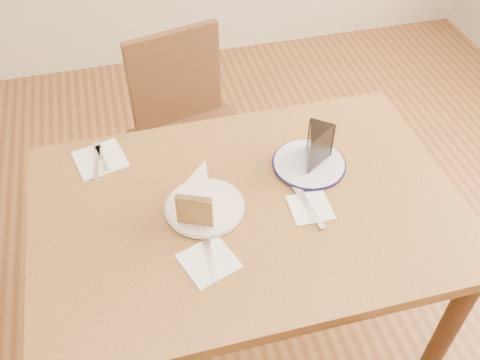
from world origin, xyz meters
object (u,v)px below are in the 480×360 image
at_px(plate_cream, 205,207).
at_px(carrot_cake, 201,192).
at_px(table, 247,227).
at_px(chair_far, 193,136).
at_px(plate_navy, 309,164).
at_px(chocolate_cake, 315,149).

distance_m(plate_cream, carrot_cake, 0.05).
distance_m(table, plate_cream, 0.16).
bearing_deg(plate_cream, carrot_cake, 129.62).
height_order(chair_far, plate_cream, chair_far).
bearing_deg(table, plate_cream, 172.34).
xyz_separation_m(table, chair_far, (-0.05, 0.63, -0.16)).
bearing_deg(plate_navy, chair_far, 117.55).
height_order(plate_cream, plate_navy, same).
bearing_deg(chocolate_cake, chair_far, -23.50).
relative_size(chair_far, chocolate_cake, 7.96).
bearing_deg(chocolate_cake, plate_navy, 7.98).
relative_size(plate_cream, plate_navy, 1.01).
relative_size(chair_far, plate_cream, 4.09).
distance_m(table, chair_far, 0.65).
relative_size(plate_cream, carrot_cake, 1.61).
bearing_deg(plate_cream, plate_navy, 15.23).
bearing_deg(chair_far, carrot_cake, 69.65).
bearing_deg(plate_navy, plate_cream, -164.77).
relative_size(table, plate_cream, 5.58).
height_order(table, chocolate_cake, chocolate_cake).
relative_size(table, chocolate_cake, 10.86).
distance_m(table, carrot_cake, 0.20).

